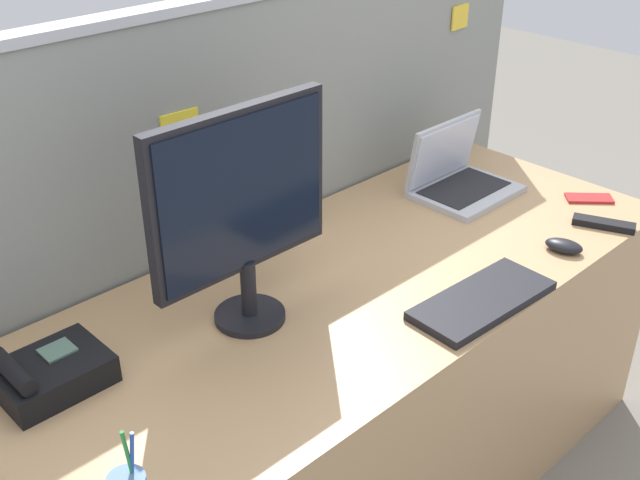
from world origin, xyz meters
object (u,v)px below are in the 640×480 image
(tv_remote, at_px, (604,224))
(coffee_mug, at_px, (301,212))
(laptop, at_px, (457,175))
(cell_phone_red_case, at_px, (589,198))
(desk_phone, at_px, (50,373))
(keyboard_main, at_px, (482,300))
(computer_mouse_left_hand, at_px, (564,246))
(desktop_monitor, at_px, (242,203))

(tv_remote, distance_m, coffee_mug, 0.86)
(tv_remote, bearing_deg, laptop, 81.19)
(cell_phone_red_case, relative_size, coffee_mug, 1.13)
(desk_phone, xyz_separation_m, keyboard_main, (0.89, -0.44, -0.02))
(cell_phone_red_case, height_order, tv_remote, tv_remote)
(tv_remote, bearing_deg, coffee_mug, 113.07)
(desk_phone, height_order, keyboard_main, desk_phone)
(laptop, relative_size, desk_phone, 1.40)
(keyboard_main, relative_size, coffee_mug, 3.13)
(computer_mouse_left_hand, xyz_separation_m, cell_phone_red_case, (0.33, 0.11, -0.01))
(tv_remote, bearing_deg, desktop_monitor, 137.21)
(desk_phone, relative_size, cell_phone_red_case, 1.59)
(coffee_mug, bearing_deg, keyboard_main, -85.14)
(keyboard_main, xyz_separation_m, cell_phone_red_case, (0.70, 0.11, -0.01))
(laptop, relative_size, computer_mouse_left_hand, 3.06)
(coffee_mug, bearing_deg, cell_phone_red_case, -32.31)
(keyboard_main, bearing_deg, computer_mouse_left_hand, 2.83)
(desk_phone, relative_size, computer_mouse_left_hand, 2.18)
(desktop_monitor, distance_m, coffee_mug, 0.52)
(cell_phone_red_case, bearing_deg, desktop_monitor, 124.39)
(laptop, relative_size, tv_remote, 1.80)
(laptop, xyz_separation_m, desk_phone, (-1.34, 0.01, -0.02))
(desk_phone, bearing_deg, desktop_monitor, -10.88)
(computer_mouse_left_hand, distance_m, tv_remote, 0.20)
(keyboard_main, xyz_separation_m, computer_mouse_left_hand, (0.37, -0.00, 0.01))
(desktop_monitor, bearing_deg, cell_phone_red_case, -11.93)
(laptop, height_order, keyboard_main, laptop)
(desk_phone, distance_m, computer_mouse_left_hand, 1.33)
(computer_mouse_left_hand, bearing_deg, desktop_monitor, 141.04)
(keyboard_main, xyz_separation_m, tv_remote, (0.57, -0.01, -0.00))
(desktop_monitor, bearing_deg, computer_mouse_left_hand, -23.50)
(computer_mouse_left_hand, relative_size, cell_phone_red_case, 0.73)
(computer_mouse_left_hand, bearing_deg, laptop, 62.54)
(desktop_monitor, bearing_deg, laptop, 4.92)
(cell_phone_red_case, bearing_deg, coffee_mug, 104.01)
(desktop_monitor, relative_size, laptop, 1.67)
(desk_phone, distance_m, coffee_mug, 0.85)
(desktop_monitor, relative_size, desk_phone, 2.35)
(cell_phone_red_case, xyz_separation_m, coffee_mug, (-0.75, 0.47, 0.05))
(cell_phone_red_case, bearing_deg, tv_remote, 178.28)
(desktop_monitor, distance_m, computer_mouse_left_hand, 0.92)
(computer_mouse_left_hand, bearing_deg, desk_phone, 145.36)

